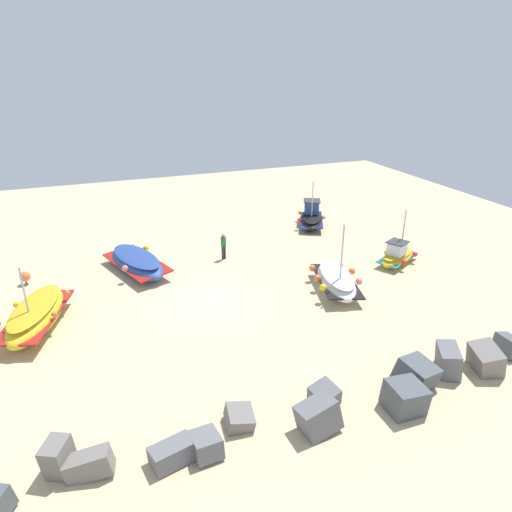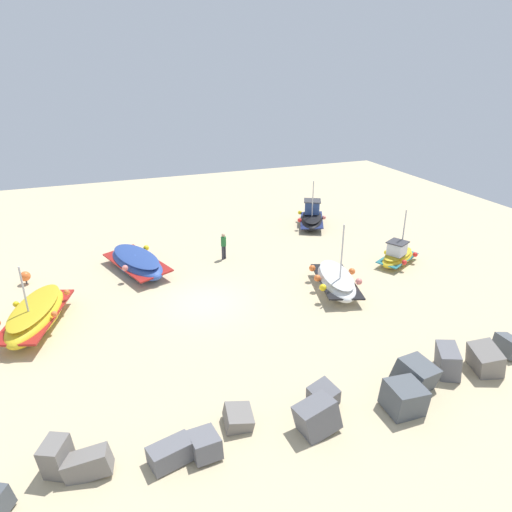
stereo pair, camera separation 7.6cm
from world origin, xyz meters
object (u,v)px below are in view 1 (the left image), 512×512
Objects in this scene: fishing_boat_2 at (36,315)px; mooring_buoy_0 at (25,277)px; fishing_boat_0 at (336,281)px; fishing_boat_4 at (311,218)px; person_walking at (223,244)px; fishing_boat_1 at (137,262)px; fishing_boat_3 at (397,256)px.

mooring_buoy_0 is (0.83, -5.07, -0.19)m from fishing_boat_2.
fishing_boat_2 is 5.14m from mooring_buoy_0.
fishing_boat_4 is (-3.58, -9.74, 0.03)m from fishing_boat_0.
person_walking is (-10.20, -4.55, 0.30)m from fishing_boat_2.
fishing_boat_0 is 1.07× the size of fishing_boat_4.
fishing_boat_0 is 0.88× the size of fishing_boat_2.
fishing_boat_4 is 5.99× the size of mooring_buoy_0.
fishing_boat_2 is at bearing 91.26° from person_walking.
person_walking reaches higher than mooring_buoy_0.
person_walking is 2.27× the size of mooring_buoy_0.
fishing_boat_1 is at bearing 66.58° from person_walking.
person_walking is (7.86, 3.67, 0.38)m from fishing_boat_4.
person_walking is 11.06m from mooring_buoy_0.
fishing_boat_3 is 0.78× the size of fishing_boat_4.
fishing_boat_1 is 1.04× the size of fishing_boat_2.
fishing_boat_2 is 19.61m from fishing_boat_3.
fishing_boat_1 is 3.34× the size of person_walking.
mooring_buoy_0 is (15.31, -6.59, -0.09)m from fishing_boat_0.
fishing_boat_0 is 16.67m from mooring_buoy_0.
fishing_boat_1 is 13.53m from fishing_boat_4.
mooring_buoy_0 is (5.85, -0.47, -0.10)m from fishing_boat_1.
fishing_boat_2 is (5.02, 4.60, 0.09)m from fishing_boat_1.
fishing_boat_2 reaches higher than mooring_buoy_0.
fishing_boat_1 is 1.63× the size of fishing_boat_3.
fishing_boat_2 is 1.57× the size of fishing_boat_3.
fishing_boat_3 reaches higher than fishing_boat_1.
fishing_boat_3 is (-5.13, -1.68, -0.04)m from fishing_boat_0.
person_walking is at bearing -52.68° from fishing_boat_3.
fishing_boat_3 is at bearing -71.32° from fishing_boat_2.
fishing_boat_4 reaches higher than fishing_boat_3.
fishing_boat_0 reaches higher than fishing_boat_2.
fishing_boat_3 is (-14.60, 4.45, -0.05)m from fishing_boat_1.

